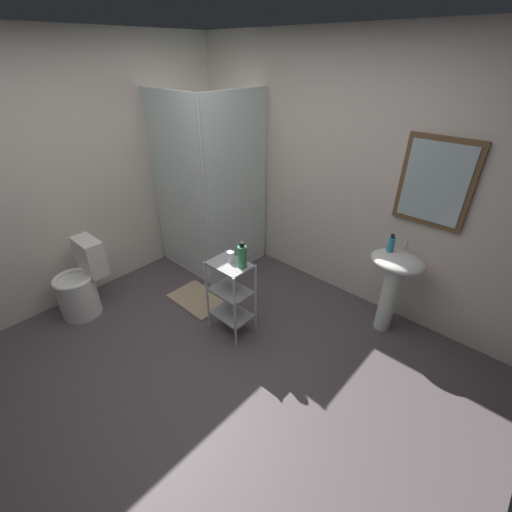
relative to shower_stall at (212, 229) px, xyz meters
name	(u,v)px	position (x,y,z in m)	size (l,w,h in m)	color
ground_plane	(203,372)	(1.22, -1.22, -0.47)	(4.20, 4.20, 0.02)	#50474B
wall_back	(338,174)	(1.23, 0.62, 0.79)	(4.20, 0.14, 2.50)	beige
wall_left	(68,178)	(-0.63, -1.22, 0.79)	(0.10, 4.20, 2.50)	beige
shower_stall	(212,229)	(0.00, 0.00, 0.00)	(0.92, 0.92, 2.00)	white
pedestal_sink	(393,277)	(2.09, 0.30, 0.12)	(0.46, 0.37, 0.81)	white
sink_faucet	(406,245)	(2.09, 0.42, 0.40)	(0.03, 0.03, 0.10)	silver
toilet	(81,285)	(-0.26, -1.51, -0.15)	(0.37, 0.49, 0.76)	white
storage_cart	(231,292)	(1.04, -0.70, -0.03)	(0.38, 0.28, 0.74)	silver
hand_soap_bottle	(391,244)	(2.00, 0.31, 0.42)	(0.06, 0.06, 0.16)	#389ED1
body_wash_bottle_green	(242,256)	(1.15, -0.66, 0.38)	(0.08, 0.08, 0.23)	#369257
rinse_cup	(231,256)	(1.02, -0.66, 0.32)	(0.07, 0.07, 0.09)	silver
bath_mat	(198,299)	(0.44, -0.64, -0.45)	(0.60, 0.40, 0.02)	tan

